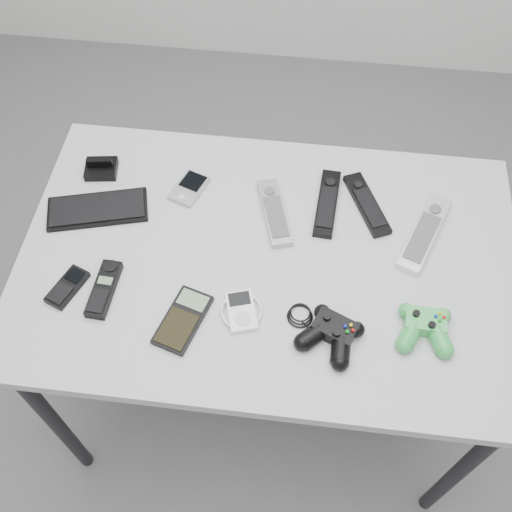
# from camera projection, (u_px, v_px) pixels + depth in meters

# --- Properties ---
(floor) EXTENTS (3.50, 3.50, 0.00)m
(floor) POSITION_uv_depth(u_px,v_px,m) (277.00, 381.00, 2.08)
(floor) COLOR slate
(floor) RESTS_ON ground
(desk) EXTENTS (1.18, 0.76, 0.79)m
(desk) POSITION_uv_depth(u_px,v_px,m) (268.00, 273.00, 1.47)
(desk) COLOR #B0B0B3
(desk) RESTS_ON floor
(pda_keyboard) EXTENTS (0.26, 0.16, 0.02)m
(pda_keyboard) POSITION_uv_depth(u_px,v_px,m) (98.00, 209.00, 1.49)
(pda_keyboard) COLOR black
(pda_keyboard) RESTS_ON desk
(dock_bracket) EXTENTS (0.09, 0.08, 0.04)m
(dock_bracket) POSITION_uv_depth(u_px,v_px,m) (100.00, 166.00, 1.55)
(dock_bracket) COLOR black
(dock_bracket) RESTS_ON desk
(pda) EXTENTS (0.10, 0.12, 0.02)m
(pda) POSITION_uv_depth(u_px,v_px,m) (189.00, 188.00, 1.52)
(pda) COLOR #A2A2A9
(pda) RESTS_ON desk
(remote_silver_a) EXTENTS (0.11, 0.21, 0.02)m
(remote_silver_a) POSITION_uv_depth(u_px,v_px,m) (274.00, 212.00, 1.48)
(remote_silver_a) COLOR #A2A2A9
(remote_silver_a) RESTS_ON desk
(remote_black_a) EXTENTS (0.06, 0.21, 0.02)m
(remote_black_a) POSITION_uv_depth(u_px,v_px,m) (327.00, 203.00, 1.49)
(remote_black_a) COLOR black
(remote_black_a) RESTS_ON desk
(remote_black_b) EXTENTS (0.13, 0.20, 0.02)m
(remote_black_b) POSITION_uv_depth(u_px,v_px,m) (367.00, 204.00, 1.49)
(remote_black_b) COLOR black
(remote_black_b) RESTS_ON desk
(remote_silver_b) EXTENTS (0.14, 0.25, 0.02)m
(remote_silver_b) POSITION_uv_depth(u_px,v_px,m) (424.00, 233.00, 1.44)
(remote_silver_b) COLOR silver
(remote_silver_b) RESTS_ON desk
(mobile_phone) EXTENTS (0.08, 0.12, 0.02)m
(mobile_phone) POSITION_uv_depth(u_px,v_px,m) (67.00, 287.00, 1.36)
(mobile_phone) COLOR black
(mobile_phone) RESTS_ON desk
(cordless_handset) EXTENTS (0.05, 0.15, 0.02)m
(cordless_handset) POSITION_uv_depth(u_px,v_px,m) (104.00, 289.00, 1.35)
(cordless_handset) COLOR black
(cordless_handset) RESTS_ON desk
(calculator) EXTENTS (0.12, 0.17, 0.02)m
(calculator) POSITION_uv_depth(u_px,v_px,m) (183.00, 320.00, 1.31)
(calculator) COLOR black
(calculator) RESTS_ON desk
(mp3_player) EXTENTS (0.12, 0.12, 0.02)m
(mp3_player) POSITION_uv_depth(u_px,v_px,m) (241.00, 311.00, 1.33)
(mp3_player) COLOR white
(mp3_player) RESTS_ON desk
(controller_black) EXTENTS (0.25, 0.21, 0.04)m
(controller_black) POSITION_uv_depth(u_px,v_px,m) (332.00, 333.00, 1.28)
(controller_black) COLOR black
(controller_black) RESTS_ON desk
(controller_green) EXTENTS (0.13, 0.14, 0.04)m
(controller_green) POSITION_uv_depth(u_px,v_px,m) (425.00, 326.00, 1.29)
(controller_green) COLOR green
(controller_green) RESTS_ON desk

